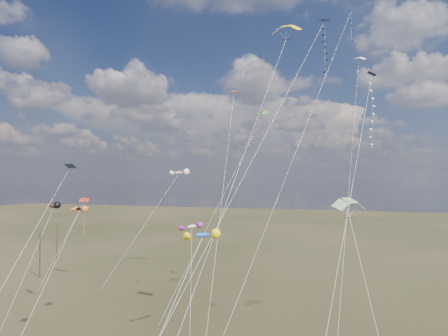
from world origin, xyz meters
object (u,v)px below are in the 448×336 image
(novelty_black_orange, at_px, (79,209))
(diamond_black_high, at_px, (316,60))
(utility_pole_near, at_px, (40,255))
(parafoil_yellow, at_px, (286,27))
(utility_pole_far, at_px, (57,241))

(novelty_black_orange, bearing_deg, diamond_black_high, -18.42)
(diamond_black_high, bearing_deg, novelty_black_orange, 161.58)
(utility_pole_near, relative_size, parafoil_yellow, 0.24)
(parafoil_yellow, bearing_deg, novelty_black_orange, 152.98)
(novelty_black_orange, bearing_deg, utility_pole_near, 177.54)
(diamond_black_high, distance_m, parafoil_yellow, 6.70)
(utility_pole_far, height_order, parafoil_yellow, parafoil_yellow)
(utility_pole_near, distance_m, novelty_black_orange, 11.85)
(novelty_black_orange, bearing_deg, parafoil_yellow, -27.02)
(utility_pole_near, bearing_deg, utility_pole_far, 119.74)
(utility_pole_far, distance_m, diamond_black_high, 69.12)
(utility_pole_near, xyz_separation_m, novelty_black_orange, (8.40, -0.36, 8.34))
(parafoil_yellow, bearing_deg, utility_pole_far, 148.22)
(diamond_black_high, xyz_separation_m, parafoil_yellow, (-2.56, -5.92, 1.81))
(novelty_black_orange, bearing_deg, utility_pole_far, 138.80)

